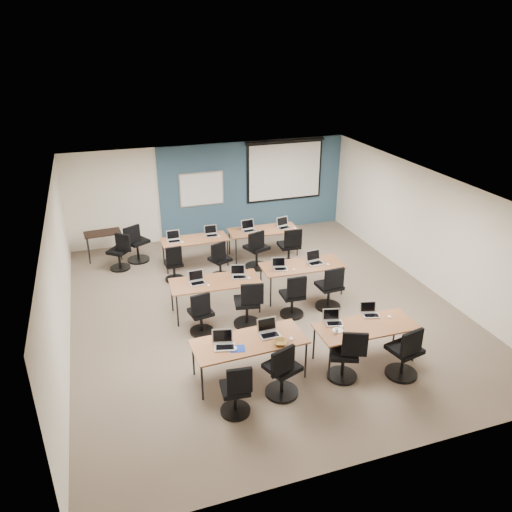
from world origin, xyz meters
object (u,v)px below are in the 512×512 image
object	(u,v)px
laptop_2	(333,320)
laptop_10	(249,228)
utility_table	(103,236)
task_chair_8	(174,266)
laptop_11	(284,225)
spare_chair_b	(120,254)
projector_screen	(285,167)
task_chair_7	(330,291)
laptop_0	(224,343)
laptop_1	(269,331)
task_chair_6	(293,299)
laptop_8	(174,239)
training_table_back_right	(263,231)
training_table_mid_left	(215,283)
task_chair_1	(282,374)
training_table_back_left	(195,241)
task_chair_4	(201,317)
task_chair_2	(346,359)
laptop_4	(197,280)
whiteboard	(202,189)
training_table_front_left	(249,343)
training_table_front_right	(366,328)
task_chair_9	(220,263)
laptop_5	(239,274)
laptop_7	(315,260)
task_chair_3	(405,356)
laptop_6	(280,266)
task_chair_0	(236,394)
laptop_9	(211,233)
task_chair_5	(248,307)
task_chair_10	(256,252)
training_table_mid_right	(302,267)
task_chair_11	(290,250)
spare_chair_a	(136,246)

from	to	relation	value
laptop_2	laptop_10	distance (m)	4.80
utility_table	task_chair_8	bearing A→B (deg)	-54.66
laptop_11	spare_chair_b	world-z (taller)	laptop_11
projector_screen	task_chair_7	distance (m)	5.17
laptop_0	laptop_1	bearing A→B (deg)	21.39
task_chair_6	spare_chair_b	distance (m)	4.77
laptop_8	laptop_11	world-z (taller)	laptop_11
training_table_back_right	laptop_1	size ratio (longest dim) A/B	5.23
laptop_1	laptop_2	world-z (taller)	laptop_1
task_chair_6	utility_table	xyz separation A→B (m)	(-3.60, 4.28, 0.25)
training_table_mid_left	laptop_8	distance (m)	2.51
laptop_1	task_chair_1	bearing A→B (deg)	-93.23
training_table_back_left	task_chair_4	distance (m)	3.25
task_chair_2	laptop_1	bearing A→B (deg)	171.93
laptop_4	whiteboard	bearing A→B (deg)	71.91
training_table_front_left	training_table_front_right	bearing A→B (deg)	-8.01
task_chair_2	task_chair_9	world-z (taller)	task_chair_2
training_table_back_right	laptop_4	distance (m)	3.35
training_table_back_left	training_table_front_right	bearing A→B (deg)	-67.90
training_table_front_left	laptop_5	bearing A→B (deg)	75.18
training_table_mid_left	laptop_7	xyz separation A→B (m)	(2.37, 0.18, 0.11)
task_chair_3	laptop_6	size ratio (longest dim) A/B	3.41
utility_table	laptop_0	bearing A→B (deg)	-78.09
laptop_4	laptop_7	distance (m)	2.74
task_chair_0	laptop_9	distance (m)	5.81
task_chair_4	laptop_10	world-z (taller)	laptop_10
training_table_front_left	training_table_back_left	size ratio (longest dim) A/B	1.16
task_chair_5	laptop_10	xyz separation A→B (m)	(1.07, 3.31, 0.37)
task_chair_1	task_chair_8	distance (m)	4.79
training_table_front_left	task_chair_10	world-z (taller)	task_chair_10
laptop_0	laptop_1	size ratio (longest dim) A/B	0.99
laptop_4	laptop_10	distance (m)	3.15
training_table_mid_left	laptop_4	bearing A→B (deg)	174.23
spare_chair_b	utility_table	bearing A→B (deg)	153.79
training_table_front_left	task_chair_2	world-z (taller)	task_chair_2
task_chair_3	laptop_9	world-z (taller)	task_chair_3
training_table_mid_right	laptop_9	world-z (taller)	laptop_9
training_table_back_left	training_table_mid_right	bearing A→B (deg)	-49.40
task_chair_1	laptop_10	size ratio (longest dim) A/B	2.89
training_table_front_right	task_chair_11	bearing A→B (deg)	87.30
task_chair_1	spare_chair_a	distance (m)	6.35
laptop_4	laptop_9	bearing A→B (deg)	66.06
laptop_0	spare_chair_a	world-z (taller)	spare_chair_a
laptop_7	laptop_10	bearing A→B (deg)	102.77
laptop_7	task_chair_10	size ratio (longest dim) A/B	0.34
laptop_10	laptop_9	bearing A→B (deg)	174.91
training_table_mid_left	task_chair_1	distance (m)	3.02
task_chair_3	task_chair_5	distance (m)	3.18
laptop_4	task_chair_5	bearing A→B (deg)	-47.26
training_table_mid_right	task_chair_1	world-z (taller)	task_chair_1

